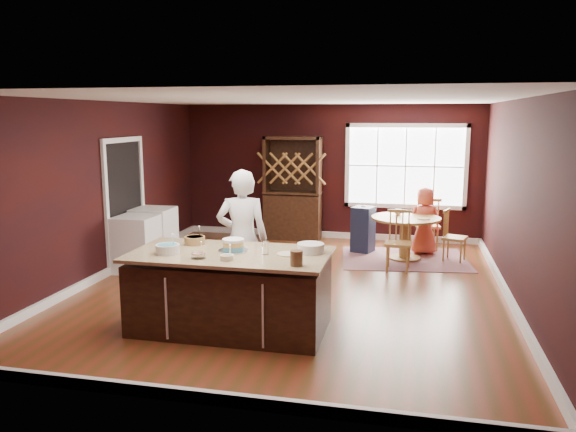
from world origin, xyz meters
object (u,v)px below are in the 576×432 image
(hutch, at_px, (293,188))
(chair_east, at_px, (455,235))
(washer, at_px, (136,244))
(kitchen_island, at_px, (231,293))
(toddler, at_px, (364,209))
(chair_north, at_px, (427,223))
(chair_south, at_px, (398,241))
(high_chair, at_px, (363,228))
(layer_cake, at_px, (233,245))
(dining_table, at_px, (405,229))
(dryer, at_px, (154,235))
(seated_woman, at_px, (424,221))
(baker, at_px, (242,239))

(hutch, bearing_deg, chair_east, -20.53)
(washer, bearing_deg, kitchen_island, -41.96)
(chair_east, relative_size, toddler, 3.47)
(toddler, bearing_deg, chair_north, 22.65)
(chair_south, xyz_separation_m, high_chair, (-0.66, 1.16, -0.06))
(kitchen_island, height_order, layer_cake, layer_cake)
(layer_cake, bearing_deg, dining_table, 62.32)
(dining_table, xyz_separation_m, dryer, (-4.20, -1.09, -0.07))
(chair_east, bearing_deg, chair_south, 149.57)
(chair_east, xyz_separation_m, seated_woman, (-0.51, 0.40, 0.16))
(layer_cake, xyz_separation_m, dryer, (-2.27, 2.58, -0.53))
(hutch, height_order, dryer, hutch)
(layer_cake, bearing_deg, baker, 98.64)
(kitchen_island, relative_size, chair_north, 2.28)
(kitchen_island, distance_m, washer, 3.03)
(dining_table, bearing_deg, chair_north, 64.67)
(dryer, bearing_deg, chair_north, 22.66)
(kitchen_island, xyz_separation_m, seated_woman, (2.27, 4.20, 0.17))
(kitchen_island, relative_size, washer, 2.54)
(kitchen_island, height_order, seated_woman, seated_woman)
(high_chair, bearing_deg, chair_south, -42.05)
(chair_north, bearing_deg, dryer, 14.25)
(dining_table, height_order, baker, baker)
(toddler, bearing_deg, hutch, 150.27)
(chair_east, distance_m, seated_woman, 0.67)
(baker, xyz_separation_m, layer_cake, (0.11, -0.69, 0.09))
(chair_north, bearing_deg, high_chair, 13.07)
(baker, relative_size, high_chair, 2.06)
(dining_table, bearing_deg, chair_south, -97.23)
(kitchen_island, bearing_deg, dryer, 130.20)
(chair_south, distance_m, washer, 4.20)
(chair_east, height_order, seated_woman, seated_woman)
(chair_east, height_order, hutch, hutch)
(kitchen_island, xyz_separation_m, layer_cake, (0.02, 0.08, 0.55))
(dryer, bearing_deg, chair_south, 4.24)
(chair_east, xyz_separation_m, dryer, (-5.03, -1.14, 0.01))
(baker, bearing_deg, chair_north, -136.43)
(layer_cake, distance_m, dryer, 3.48)
(chair_east, xyz_separation_m, chair_north, (-0.44, 0.77, 0.05))
(chair_east, bearing_deg, dryer, 120.44)
(dining_table, xyz_separation_m, layer_cake, (-1.93, -3.67, 0.46))
(layer_cake, height_order, chair_south, layer_cake)
(dining_table, xyz_separation_m, baker, (-2.03, -2.98, 0.37))
(layer_cake, relative_size, seated_woman, 0.29)
(layer_cake, height_order, hutch, hutch)
(high_chair, xyz_separation_m, toddler, (0.01, -0.02, 0.37))
(toddler, relative_size, washer, 0.29)
(chair_north, relative_size, hutch, 0.49)
(washer, distance_m, dryer, 0.64)
(seated_woman, bearing_deg, chair_east, 127.08)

